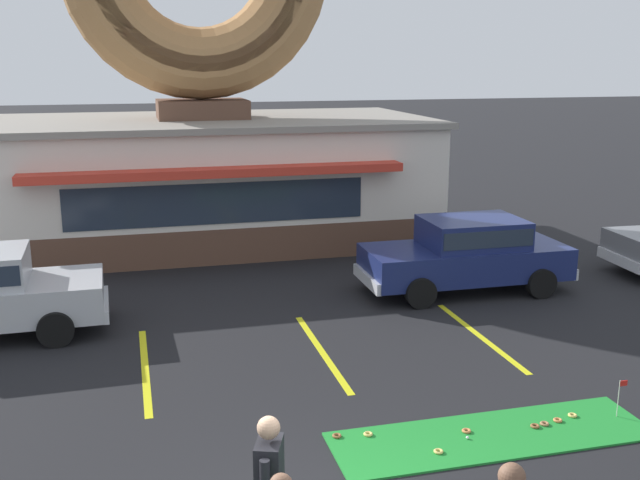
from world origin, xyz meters
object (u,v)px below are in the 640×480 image
(golf_ball, at_px, (467,438))
(trash_bin, at_px, (408,230))
(car_navy, at_px, (468,252))
(putting_flag_pin, at_px, (621,389))

(golf_ball, xyz_separation_m, trash_bin, (2.99, 9.99, 0.45))
(trash_bin, bearing_deg, golf_ball, -106.64)
(car_navy, distance_m, trash_bin, 3.87)
(golf_ball, xyz_separation_m, car_navy, (2.87, 6.14, 0.82))
(golf_ball, distance_m, car_navy, 6.83)
(putting_flag_pin, bearing_deg, trash_bin, 86.43)
(car_navy, bearing_deg, golf_ball, -115.09)
(car_navy, xyz_separation_m, trash_bin, (0.11, 3.85, -0.37))
(putting_flag_pin, distance_m, trash_bin, 9.94)
(golf_ball, distance_m, putting_flag_pin, 2.40)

